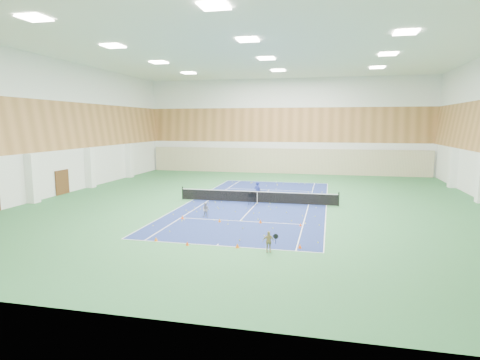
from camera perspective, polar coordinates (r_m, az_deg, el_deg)
name	(u,v)px	position (r m, az deg, el deg)	size (l,w,h in m)	color
ground	(257,203)	(32.53, 2.47, -3.24)	(40.00, 40.00, 0.00)	#2E6B3B
room_shell	(258,128)	(31.91, 2.53, 7.39)	(36.00, 40.00, 12.00)	white
wood_cladding	(258,102)	(31.95, 2.55, 10.98)	(36.00, 40.00, 8.00)	#AD7440
ceiling_light_grid	(258,51)	(32.40, 2.60, 17.92)	(21.40, 25.40, 0.06)	white
court_surface	(257,203)	(32.53, 2.47, -3.23)	(10.97, 23.77, 0.01)	navy
tennis_balls_scatter	(257,202)	(32.52, 2.47, -3.16)	(10.57, 22.77, 0.07)	#CDD524
tennis_net	(257,196)	(32.43, 2.47, -2.28)	(12.80, 0.10, 1.10)	black
back_curtain	(285,161)	(51.69, 6.38, 2.69)	(35.40, 0.16, 3.20)	#C6B793
door_left_b	(62,182)	(39.61, -23.95, -0.29)	(0.08, 1.80, 2.20)	#593319
coach	(258,191)	(32.98, 2.51, -1.64)	(0.59, 0.39, 1.63)	navy
child_court	(206,210)	(27.54, -4.88, -4.24)	(0.49, 0.39, 1.02)	gray
child_apron	(268,242)	(20.17, 4.07, -8.72)	(0.63, 0.26, 1.08)	tan
ball_cart	(252,199)	(31.52, 1.78, -2.69)	(0.56, 0.56, 0.98)	black
cone_svc_a	(182,217)	(27.26, -8.20, -5.26)	(0.22, 0.22, 0.24)	#FF4F0D
cone_svc_b	(220,220)	(26.18, -2.92, -5.75)	(0.21, 0.21, 0.23)	orange
cone_svc_c	(260,221)	(25.92, 2.93, -5.88)	(0.22, 0.22, 0.24)	#F85F0D
cone_svc_d	(301,225)	(25.45, 8.61, -6.29)	(0.17, 0.17, 0.19)	#F6430C
cone_base_a	(156,239)	(22.50, -11.86, -8.23)	(0.21, 0.21, 0.23)	orange
cone_base_b	(187,243)	(21.48, -7.51, -8.94)	(0.19, 0.19, 0.21)	#FF500D
cone_base_c	(237,246)	(20.90, -0.37, -9.31)	(0.21, 0.21, 0.24)	orange
cone_base_d	(300,246)	(21.03, 8.51, -9.31)	(0.20, 0.20, 0.22)	#FA570D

